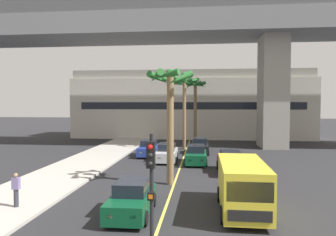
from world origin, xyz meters
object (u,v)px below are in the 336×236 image
(car_queue_fourth, at_px, (167,153))
(delivery_van, at_px, (242,185))
(car_queue_front, at_px, (231,163))
(palm_tree_far_median, at_px, (195,94))
(car_queue_fifth, at_px, (132,199))
(traffic_light_median_near, at_px, (151,185))
(car_queue_third, at_px, (196,155))
(palm_tree_mid_median, at_px, (170,95))
(car_queue_second, at_px, (200,146))
(car_queue_sixth, at_px, (149,149))
(palm_tree_near_median, at_px, (184,90))
(pedestrian_mid_block, at_px, (16,189))

(car_queue_fourth, height_order, delivery_van, delivery_van)
(car_queue_front, bearing_deg, palm_tree_far_median, 99.38)
(car_queue_fifth, xyz_separation_m, delivery_van, (5.04, 0.86, 0.57))
(car_queue_fifth, distance_m, traffic_light_median_near, 5.72)
(car_queue_third, relative_size, palm_tree_mid_median, 0.57)
(car_queue_second, relative_size, car_queue_third, 0.99)
(car_queue_fourth, distance_m, traffic_light_median_near, 18.85)
(car_queue_fifth, relative_size, traffic_light_median_near, 0.98)
(palm_tree_mid_median, bearing_deg, car_queue_front, 44.04)
(car_queue_fifth, height_order, car_queue_sixth, same)
(car_queue_sixth, xyz_separation_m, palm_tree_far_median, (4.14, 11.88, 5.65))
(palm_tree_near_median, height_order, palm_tree_far_median, palm_tree_far_median)
(car_queue_fifth, distance_m, palm_tree_far_median, 28.81)
(palm_tree_near_median, height_order, pedestrian_mid_block, palm_tree_near_median)
(car_queue_fifth, distance_m, delivery_van, 5.14)
(car_queue_third, bearing_deg, delivery_van, -78.58)
(palm_tree_near_median, bearing_deg, car_queue_second, -59.40)
(palm_tree_far_median, bearing_deg, car_queue_third, -88.35)
(car_queue_fourth, bearing_deg, traffic_light_median_near, -84.96)
(car_queue_third, height_order, delivery_van, delivery_van)
(car_queue_sixth, bearing_deg, palm_tree_near_median, 58.43)
(palm_tree_mid_median, xyz_separation_m, pedestrian_mid_block, (-6.80, -5.62, -4.63))
(car_queue_fifth, relative_size, delivery_van, 0.78)
(car_queue_fourth, height_order, car_queue_fifth, same)
(palm_tree_near_median, bearing_deg, car_queue_sixth, -121.57)
(car_queue_third, height_order, pedestrian_mid_block, pedestrian_mid_block)
(palm_tree_mid_median, distance_m, pedestrian_mid_block, 9.96)
(car_queue_fifth, bearing_deg, car_queue_front, 61.31)
(car_queue_front, height_order, palm_tree_near_median, palm_tree_near_median)
(car_queue_second, relative_size, traffic_light_median_near, 0.98)
(car_queue_front, xyz_separation_m, traffic_light_median_near, (-3.53, -14.69, 1.99))
(car_queue_fourth, relative_size, traffic_light_median_near, 0.98)
(car_queue_second, height_order, car_queue_fifth, same)
(car_queue_sixth, relative_size, traffic_light_median_near, 0.98)
(delivery_van, bearing_deg, traffic_light_median_near, -119.18)
(car_queue_third, distance_m, car_queue_sixth, 5.76)
(traffic_light_median_near, height_order, palm_tree_mid_median, palm_tree_mid_median)
(palm_tree_near_median, bearing_deg, car_queue_front, -70.84)
(delivery_van, height_order, palm_tree_mid_median, palm_tree_mid_median)
(palm_tree_far_median, bearing_deg, car_queue_fourth, -98.26)
(car_queue_second, height_order, palm_tree_near_median, palm_tree_near_median)
(car_queue_third, relative_size, palm_tree_far_median, 0.51)
(traffic_light_median_near, bearing_deg, car_queue_sixth, 99.76)
(car_queue_fifth, height_order, delivery_van, delivery_van)
(car_queue_fourth, height_order, pedestrian_mid_block, pedestrian_mid_block)
(delivery_van, distance_m, palm_tree_near_median, 21.53)
(pedestrian_mid_block, bearing_deg, palm_tree_mid_median, 39.58)
(car_queue_second, height_order, car_queue_third, same)
(car_queue_sixth, distance_m, palm_tree_mid_median, 12.11)
(car_queue_fourth, height_order, traffic_light_median_near, traffic_light_median_near)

